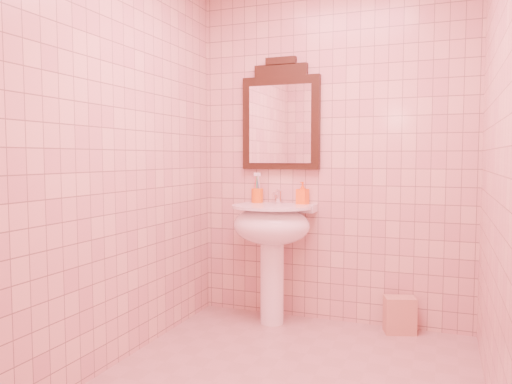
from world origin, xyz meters
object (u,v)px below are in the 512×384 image
at_px(soap_dispenser, 303,193).
at_px(pedestal_sink, 272,233).
at_px(toothbrush_cup, 257,195).
at_px(towel, 400,315).
at_px(mirror, 281,118).

bearing_deg(soap_dispenser, pedestal_sink, -125.48).
bearing_deg(pedestal_sink, soap_dispenser, 42.43).
bearing_deg(pedestal_sink, toothbrush_cup, 136.94).
xyz_separation_m(pedestal_sink, towel, (0.89, 0.13, -0.54)).
distance_m(mirror, towel, 1.64).
height_order(pedestal_sink, towel, pedestal_sink).
relative_size(pedestal_sink, soap_dispenser, 5.21).
distance_m(soap_dispenser, towel, 1.08).
distance_m(mirror, soap_dispenser, 0.58).
bearing_deg(mirror, soap_dispenser, -11.04).
bearing_deg(mirror, towel, -4.88).
xyz_separation_m(toothbrush_cup, soap_dispenser, (0.35, 0.01, 0.03)).
bearing_deg(soap_dispenser, mirror, -178.95).
xyz_separation_m(pedestal_sink, mirror, (-0.00, 0.20, 0.84)).
distance_m(pedestal_sink, soap_dispenser, 0.38).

